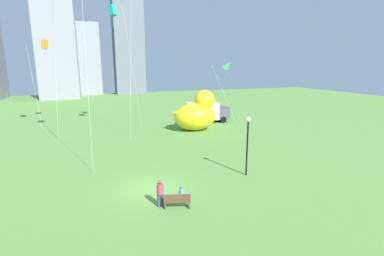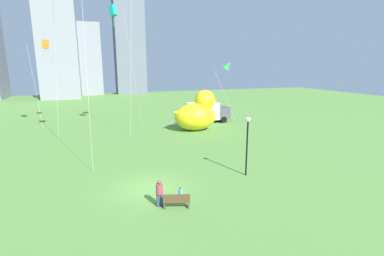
{
  "view_description": "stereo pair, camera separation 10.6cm",
  "coord_description": "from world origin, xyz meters",
  "views": [
    {
      "loc": [
        -3.3,
        -17.51,
        7.99
      ],
      "look_at": [
        5.15,
        6.13,
        2.45
      ],
      "focal_mm": 26.66,
      "sensor_mm": 36.0,
      "label": 1
    },
    {
      "loc": [
        -3.2,
        -17.55,
        7.99
      ],
      "look_at": [
        5.15,
        6.13,
        2.45
      ],
      "focal_mm": 26.66,
      "sensor_mm": 36.0,
      "label": 2
    }
  ],
  "objects": [
    {
      "name": "kite_green",
      "position": [
        16.15,
        21.22,
        8.01
      ],
      "size": [
        3.54,
        3.57,
        8.8
      ],
      "color": "silver",
      "rests_on": "ground"
    },
    {
      "name": "box_truck",
      "position": [
        12.11,
        19.49,
        1.45
      ],
      "size": [
        6.03,
        2.41,
        2.85
      ],
      "color": "white",
      "rests_on": "ground"
    },
    {
      "name": "kite_orange",
      "position": [
        -8.43,
        25.26,
        10.63
      ],
      "size": [
        2.82,
        3.44,
        11.28
      ],
      "color": "silver",
      "rests_on": "ground"
    },
    {
      "name": "person_child",
      "position": [
        1.38,
        -2.53,
        0.54
      ],
      "size": [
        0.24,
        0.24,
        0.99
      ],
      "color": "silver",
      "rests_on": "ground"
    },
    {
      "name": "ground_plane",
      "position": [
        0.0,
        0.0,
        0.0
      ],
      "size": [
        140.0,
        140.0,
        0.0
      ],
      "primitive_type": "plane",
      "color": "#5B8D3E"
    },
    {
      "name": "person_adult",
      "position": [
        0.07,
        -2.64,
        0.89
      ],
      "size": [
        0.39,
        0.39,
        1.61
      ],
      "color": "#38476B",
      "rests_on": "ground"
    },
    {
      "name": "park_bench",
      "position": [
        0.93,
        -3.19,
        0.47
      ],
      "size": [
        1.6,
        0.88,
        0.9
      ],
      "color": "brown",
      "rests_on": "ground"
    },
    {
      "name": "city_skyline",
      "position": [
        -16.17,
        64.67,
        13.88
      ],
      "size": [
        55.53,
        17.7,
        38.94
      ],
      "color": "#9E938C",
      "rests_on": "ground"
    },
    {
      "name": "giant_inflatable_duck",
      "position": [
        9.07,
        15.37,
        2.14
      ],
      "size": [
        6.06,
        3.89,
        5.02
      ],
      "color": "yellow",
      "rests_on": "ground"
    },
    {
      "name": "kite_teal",
      "position": [
        -0.25,
        17.12,
        13.83
      ],
      "size": [
        3.42,
        3.66,
        14.57
      ],
      "color": "silver",
      "rests_on": "ground"
    },
    {
      "name": "lamppost",
      "position": [
        7.22,
        -0.06,
        3.01
      ],
      "size": [
        0.36,
        0.36,
        4.39
      ],
      "color": "black",
      "rests_on": "ground"
    }
  ]
}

